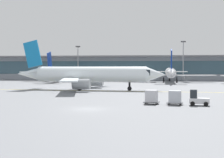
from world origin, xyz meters
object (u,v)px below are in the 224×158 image
object	(u,v)px
gate_airplane_2	(170,73)
cargo_dolly_trailing	(151,97)
gate_airplane_1	(61,73)
cargo_dolly_lead	(175,97)
baggage_tug	(198,99)
apron_light_mast_2	(183,59)
apron_light_mast_1	(78,61)
taxiing_regional_jet	(89,75)

from	to	relation	value
gate_airplane_2	cargo_dolly_trailing	world-z (taller)	gate_airplane_2
gate_airplane_1	cargo_dolly_lead	size ratio (longest dim) A/B	12.89
baggage_tug	apron_light_mast_2	world-z (taller)	apron_light_mast_2
gate_airplane_1	apron_light_mast_2	distance (m)	44.49
gate_airplane_1	apron_light_mast_2	xyz separation A→B (m)	(43.03, 10.11, 5.03)
gate_airplane_2	apron_light_mast_2	size ratio (longest dim) A/B	2.19
cargo_dolly_lead	apron_light_mast_1	distance (m)	84.07
cargo_dolly_lead	apron_light_mast_2	distance (m)	76.60
apron_light_mast_2	cargo_dolly_lead	bearing A→B (deg)	-96.68
baggage_tug	cargo_dolly_lead	xyz separation A→B (m)	(-2.96, 0.52, 0.16)
cargo_dolly_lead	cargo_dolly_trailing	world-z (taller)	same
apron_light_mast_1	apron_light_mast_2	size ratio (longest dim) A/B	0.91
cargo_dolly_lead	apron_light_mast_2	size ratio (longest dim) A/B	0.16
gate_airplane_1	cargo_dolly_trailing	bearing A→B (deg)	-152.56
gate_airplane_2	cargo_dolly_lead	bearing A→B (deg)	179.03
taxiing_regional_jet	apron_light_mast_2	world-z (taller)	apron_light_mast_2
baggage_tug	apron_light_mast_1	distance (m)	85.69
gate_airplane_2	cargo_dolly_lead	distance (m)	65.95
apron_light_mast_2	gate_airplane_2	bearing A→B (deg)	-118.17
cargo_dolly_trailing	apron_light_mast_2	world-z (taller)	apron_light_mast_2
gate_airplane_2	taxiing_regional_jet	size ratio (longest dim) A/B	0.93
apron_light_mast_1	cargo_dolly_lead	bearing A→B (deg)	-68.39
baggage_tug	gate_airplane_1	bearing A→B (deg)	129.18
gate_airplane_1	baggage_tug	distance (m)	75.90
gate_airplane_2	apron_light_mast_1	xyz separation A→B (m)	(-34.43, 12.13, 4.14)
cargo_dolly_lead	apron_light_mast_2	world-z (taller)	apron_light_mast_2
baggage_tug	apron_light_mast_2	distance (m)	76.84
apron_light_mast_1	gate_airplane_2	bearing A→B (deg)	-19.40
gate_airplane_2	apron_light_mast_1	size ratio (longest dim) A/B	2.41
taxiing_regional_jet	apron_light_mast_1	xyz separation A→B (m)	(-14.01, 51.19, 3.90)
apron_light_mast_1	taxiing_regional_jet	bearing A→B (deg)	-74.69
cargo_dolly_lead	cargo_dolly_trailing	xyz separation A→B (m)	(-3.18, 0.55, 0.00)
taxiing_regional_jet	apron_light_mast_2	xyz separation A→B (m)	(25.74, 49.02, 4.60)
gate_airplane_1	cargo_dolly_lead	bearing A→B (deg)	-150.53
cargo_dolly_trailing	gate_airplane_1	bearing A→B (deg)	125.34
gate_airplane_1	cargo_dolly_trailing	size ratio (longest dim) A/B	12.89
cargo_dolly_trailing	apron_light_mast_2	bearing A→B (deg)	90.79
gate_airplane_1	taxiing_regional_jet	bearing A→B (deg)	-154.05
taxiing_regional_jet	cargo_dolly_trailing	distance (m)	29.65
apron_light_mast_1	baggage_tug	bearing A→B (deg)	-66.67
gate_airplane_1	apron_light_mast_1	xyz separation A→B (m)	(3.28, 12.29, 4.33)
apron_light_mast_2	cargo_dolly_trailing	bearing A→B (deg)	-99.11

